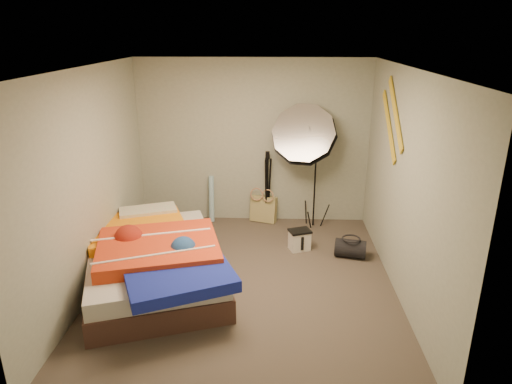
# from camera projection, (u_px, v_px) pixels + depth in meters

# --- Properties ---
(floor) EXTENTS (4.00, 4.00, 0.00)m
(floor) POSITION_uv_depth(u_px,v_px,m) (246.00, 283.00, 5.47)
(floor) COLOR brown
(floor) RESTS_ON ground
(ceiling) EXTENTS (4.00, 4.00, 0.00)m
(ceiling) POSITION_uv_depth(u_px,v_px,m) (244.00, 68.00, 4.63)
(ceiling) COLOR silver
(ceiling) RESTS_ON wall_back
(wall_back) EXTENTS (3.50, 0.00, 3.50)m
(wall_back) POSITION_uv_depth(u_px,v_px,m) (253.00, 142.00, 6.93)
(wall_back) COLOR #9DA292
(wall_back) RESTS_ON floor
(wall_front) EXTENTS (3.50, 0.00, 3.50)m
(wall_front) POSITION_uv_depth(u_px,v_px,m) (227.00, 277.00, 3.17)
(wall_front) COLOR #9DA292
(wall_front) RESTS_ON floor
(wall_left) EXTENTS (0.00, 4.00, 4.00)m
(wall_left) POSITION_uv_depth(u_px,v_px,m) (89.00, 183.00, 5.12)
(wall_left) COLOR #9DA292
(wall_left) RESTS_ON floor
(wall_right) EXTENTS (0.00, 4.00, 4.00)m
(wall_right) POSITION_uv_depth(u_px,v_px,m) (404.00, 187.00, 4.98)
(wall_right) COLOR #9DA292
(wall_right) RESTS_ON floor
(tote_bag) EXTENTS (0.44, 0.30, 0.42)m
(tote_bag) POSITION_uv_depth(u_px,v_px,m) (263.00, 209.00, 7.18)
(tote_bag) COLOR tan
(tote_bag) RESTS_ON floor
(wrapping_roll) EXTENTS (0.09, 0.21, 0.72)m
(wrapping_roll) POSITION_uv_depth(u_px,v_px,m) (211.00, 199.00, 7.16)
(wrapping_roll) COLOR #4996B7
(wrapping_roll) RESTS_ON floor
(camera_case) EXTENTS (0.32, 0.27, 0.27)m
(camera_case) POSITION_uv_depth(u_px,v_px,m) (300.00, 241.00, 6.27)
(camera_case) COLOR silver
(camera_case) RESTS_ON floor
(duffel_bag) EXTENTS (0.45, 0.33, 0.25)m
(duffel_bag) POSITION_uv_depth(u_px,v_px,m) (350.00, 248.00, 6.06)
(duffel_bag) COLOR black
(duffel_bag) RESTS_ON floor
(wall_stripe_upper) EXTENTS (0.02, 0.91, 0.78)m
(wall_stripe_upper) POSITION_uv_depth(u_px,v_px,m) (396.00, 113.00, 5.31)
(wall_stripe_upper) COLOR gold
(wall_stripe_upper) RESTS_ON wall_right
(wall_stripe_lower) EXTENTS (0.02, 0.91, 0.78)m
(wall_stripe_lower) POSITION_uv_depth(u_px,v_px,m) (389.00, 126.00, 5.62)
(wall_stripe_lower) COLOR gold
(wall_stripe_lower) RESTS_ON wall_right
(bed) EXTENTS (2.13, 2.52, 0.62)m
(bed) POSITION_uv_depth(u_px,v_px,m) (155.00, 260.00, 5.36)
(bed) COLOR #482D26
(bed) RESTS_ON floor
(photo_umbrella) EXTENTS (1.25, 0.98, 1.99)m
(photo_umbrella) POSITION_uv_depth(u_px,v_px,m) (304.00, 136.00, 6.55)
(photo_umbrella) COLOR black
(photo_umbrella) RESTS_ON floor
(camera_tripod) EXTENTS (0.07, 0.07, 1.14)m
(camera_tripod) POSITION_uv_depth(u_px,v_px,m) (267.00, 182.00, 7.00)
(camera_tripod) COLOR black
(camera_tripod) RESTS_ON floor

